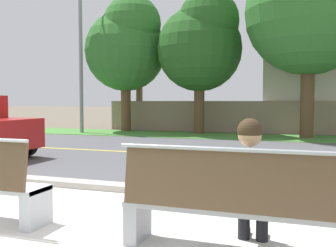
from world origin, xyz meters
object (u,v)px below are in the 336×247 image
at_px(bench_right, 234,206).
at_px(shade_tree_centre, 314,1).
at_px(seated_person_white, 250,180).
at_px(shade_tree_far_left, 127,45).
at_px(shade_tree_left, 202,42).
at_px(streetlamp, 83,40).

bearing_deg(bench_right, shade_tree_centre, 85.09).
distance_m(seated_person_white, shade_tree_far_left, 14.64).
height_order(bench_right, shade_tree_left, shade_tree_left).
bearing_deg(streetlamp, shade_tree_left, 11.07).
height_order(bench_right, streetlamp, streetlamp).
xyz_separation_m(seated_person_white, streetlamp, (-8.60, 11.22, 3.43)).
bearing_deg(seated_person_white, shade_tree_far_left, 119.51).
bearing_deg(bench_right, shade_tree_left, 105.16).
bearing_deg(streetlamp, shade_tree_far_left, 37.13).
relative_size(shade_tree_far_left, shade_tree_left, 1.03).
relative_size(bench_right, seated_person_white, 1.66).
height_order(streetlamp, shade_tree_centre, shade_tree_centre).
bearing_deg(shade_tree_left, shade_tree_centre, -8.39).
distance_m(bench_right, shade_tree_left, 13.28).
relative_size(bench_right, shade_tree_left, 0.35).
bearing_deg(shade_tree_centre, bench_right, -94.91).
xyz_separation_m(bench_right, streetlamp, (-8.48, 11.39, 3.64)).
bearing_deg(shade_tree_centre, shade_tree_far_left, 173.97).
height_order(shade_tree_far_left, shade_tree_left, shade_tree_far_left).
bearing_deg(shade_tree_left, shade_tree_far_left, 176.91).
xyz_separation_m(seated_person_white, shade_tree_centre, (0.89, 11.58, 4.40)).
height_order(seated_person_white, shade_tree_left, shade_tree_left).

